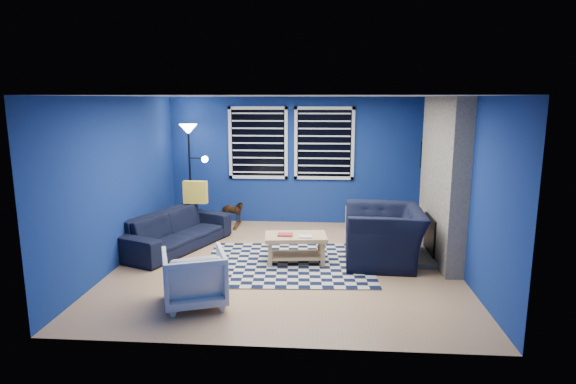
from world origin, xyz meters
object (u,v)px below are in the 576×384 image
object	(u,v)px
cabinet	(363,218)
floor_lamp	(190,143)
coffee_table	(296,243)
tv	(428,157)
sofa	(176,231)
armchair_big	(384,236)
armchair_bent	(194,277)
rocking_horse	(232,212)

from	to	relation	value
cabinet	floor_lamp	distance (m)	3.58
coffee_table	floor_lamp	distance (m)	3.19
tv	coffee_table	bearing A→B (deg)	-139.65
sofa	floor_lamp	size ratio (longest dim) A/B	1.06
armchair_big	tv	bearing A→B (deg)	153.71
armchair_big	floor_lamp	xyz separation A→B (m)	(-3.46, 1.85, 1.21)
sofa	armchair_bent	distance (m)	2.32
tv	rocking_horse	size ratio (longest dim) A/B	1.95
tv	floor_lamp	xyz separation A→B (m)	(-4.44, 0.02, 0.23)
floor_lamp	tv	bearing A→B (deg)	-0.30
sofa	rocking_horse	world-z (taller)	sofa
rocking_horse	armchair_bent	bearing A→B (deg)	-165.87
floor_lamp	cabinet	bearing A→B (deg)	-1.61
coffee_table	floor_lamp	world-z (taller)	floor_lamp
tv	cabinet	bearing A→B (deg)	-176.51
floor_lamp	coffee_table	bearing A→B (deg)	-43.00
coffee_table	cabinet	xyz separation A→B (m)	(1.17, 1.89, -0.07)
rocking_horse	cabinet	distance (m)	2.54
sofa	cabinet	distance (m)	3.46
sofa	coffee_table	bearing A→B (deg)	-83.49
armchair_big	armchair_bent	size ratio (longest dim) A/B	1.73
armchair_big	cabinet	xyz separation A→B (m)	(-0.17, 1.75, -0.17)
armchair_bent	floor_lamp	world-z (taller)	floor_lamp
armchair_bent	coffee_table	distance (m)	1.94
sofa	armchair_bent	xyz separation A→B (m)	(0.89, -2.14, 0.03)
sofa	coffee_table	world-z (taller)	sofa
rocking_horse	floor_lamp	xyz separation A→B (m)	(-0.76, -0.07, 1.34)
armchair_big	coffee_table	xyz separation A→B (m)	(-1.33, -0.14, -0.10)
rocking_horse	coffee_table	size ratio (longest dim) A/B	0.52
sofa	floor_lamp	xyz separation A→B (m)	(-0.10, 1.41, 1.32)
coffee_table	cabinet	size ratio (longest dim) A/B	1.47
cabinet	rocking_horse	bearing A→B (deg)	153.61
tv	armchair_big	world-z (taller)	tv
rocking_horse	floor_lamp	size ratio (longest dim) A/B	0.26
armchair_big	sofa	bearing A→B (deg)	-95.50
armchair_big	armchair_bent	bearing A→B (deg)	-53.46
armchair_big	rocking_horse	bearing A→B (deg)	-123.47
tv	rocking_horse	bearing A→B (deg)	178.58
tv	coffee_table	world-z (taller)	tv
coffee_table	cabinet	distance (m)	2.23
coffee_table	cabinet	bearing A→B (deg)	58.35
armchair_bent	cabinet	distance (m)	4.16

